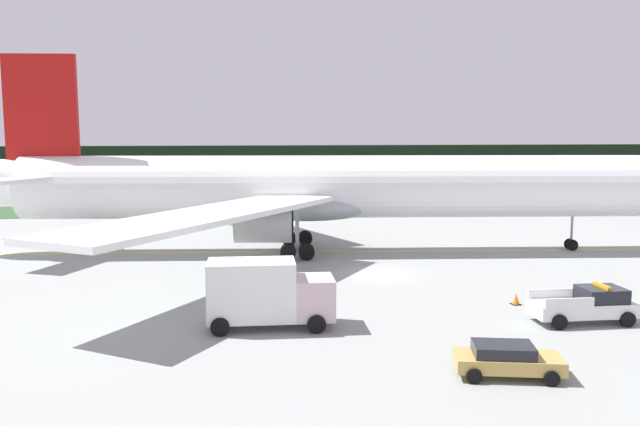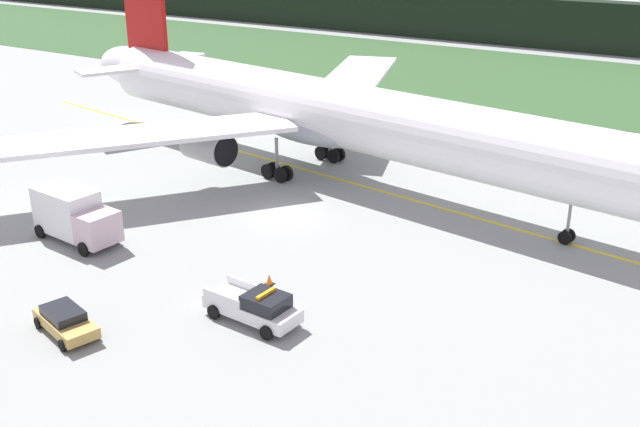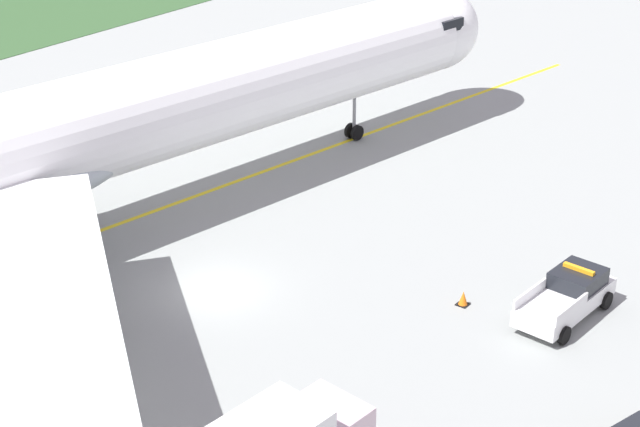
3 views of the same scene
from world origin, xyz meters
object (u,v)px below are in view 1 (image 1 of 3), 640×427
catering_truck (267,292)px  staff_car (507,359)px  apron_cone (516,299)px  ops_pickup_truck (587,305)px  airliner (330,188)px

catering_truck → staff_car: size_ratio=1.43×
staff_car → apron_cone: bearing=60.2°
ops_pickup_truck → apron_cone: 4.26m
airliner → staff_car: (1.32, -27.47, -4.46)m
airliner → apron_cone: size_ratio=92.91×
ops_pickup_truck → airliner: bearing=112.1°
ops_pickup_truck → apron_cone: size_ratio=8.40×
apron_cone → staff_car: bearing=-119.8°
ops_pickup_truck → staff_car: ops_pickup_truck is taller
staff_car → catering_truck: bearing=136.4°
ops_pickup_truck → catering_truck: size_ratio=0.85×
ops_pickup_truck → staff_car: 9.49m
ops_pickup_truck → catering_truck: 16.13m
ops_pickup_truck → staff_car: (-7.41, -5.92, -0.20)m
staff_car → apron_cone: (5.55, 9.71, -0.39)m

